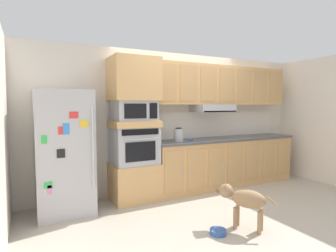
% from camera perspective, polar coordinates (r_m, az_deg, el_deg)
% --- Properties ---
extents(ground_plane, '(9.60, 9.60, 0.00)m').
position_cam_1_polar(ground_plane, '(4.56, 8.52, -15.61)').
color(ground_plane, '#B2A899').
extents(back_kitchen_wall, '(6.20, 0.12, 2.50)m').
position_cam_1_polar(back_kitchen_wall, '(5.23, 1.57, 1.04)').
color(back_kitchen_wall, beige).
rests_on(back_kitchen_wall, ground).
extents(side_panel_right, '(0.12, 7.10, 2.50)m').
position_cam_1_polar(side_panel_right, '(6.35, 29.64, 1.05)').
color(side_panel_right, silver).
rests_on(side_panel_right, ground).
extents(refrigerator, '(0.76, 0.73, 1.76)m').
position_cam_1_polar(refrigerator, '(4.23, -20.56, -5.06)').
color(refrigerator, '#ADADB2').
rests_on(refrigerator, ground).
extents(oven_base_cabinet, '(0.74, 0.62, 0.60)m').
position_cam_1_polar(oven_base_cabinet, '(4.67, -6.92, -11.24)').
color(oven_base_cabinet, tan).
rests_on(oven_base_cabinet, ground).
extents(built_in_oven, '(0.70, 0.62, 0.60)m').
position_cam_1_polar(built_in_oven, '(4.54, -6.98, -3.93)').
color(built_in_oven, '#A8AAAF').
rests_on(built_in_oven, oven_base_cabinet).
extents(appliance_mid_shelf, '(0.74, 0.62, 0.10)m').
position_cam_1_polar(appliance_mid_shelf, '(4.51, -7.03, 0.48)').
color(appliance_mid_shelf, tan).
rests_on(appliance_mid_shelf, built_in_oven).
extents(microwave, '(0.64, 0.54, 0.32)m').
position_cam_1_polar(microwave, '(4.49, -7.04, 3.15)').
color(microwave, '#A8AAAF').
rests_on(microwave, appliance_mid_shelf).
extents(appliance_upper_cabinet, '(0.74, 0.62, 0.68)m').
position_cam_1_polar(appliance_upper_cabinet, '(4.52, -7.11, 9.50)').
color(appliance_upper_cabinet, tan).
rests_on(appliance_upper_cabinet, microwave).
extents(lower_cabinet_run, '(2.97, 0.63, 0.88)m').
position_cam_1_polar(lower_cabinet_run, '(5.53, 11.56, -7.34)').
color(lower_cabinet_run, tan).
rests_on(lower_cabinet_run, ground).
extents(countertop_slab, '(3.01, 0.64, 0.04)m').
position_cam_1_polar(countertop_slab, '(5.46, 11.61, -2.60)').
color(countertop_slab, '#4C4C51').
rests_on(countertop_slab, lower_cabinet_run).
extents(backsplash_panel, '(3.01, 0.02, 0.50)m').
position_cam_1_polar(backsplash_panel, '(5.66, 9.83, 0.41)').
color(backsplash_panel, silver).
rests_on(backsplash_panel, countertop_slab).
extents(upper_cabinet_with_hood, '(2.97, 0.48, 0.88)m').
position_cam_1_polar(upper_cabinet_with_hood, '(5.52, 10.84, 7.91)').
color(upper_cabinet_with_hood, tan).
rests_on(upper_cabinet_with_hood, backsplash_panel).
extents(screwdriver, '(0.16, 0.16, 0.03)m').
position_cam_1_polar(screwdriver, '(5.00, 4.59, -2.77)').
color(screwdriver, blue).
rests_on(screwdriver, countertop_slab).
extents(electric_kettle, '(0.17, 0.17, 0.24)m').
position_cam_1_polar(electric_kettle, '(4.81, 2.16, -1.84)').
color(electric_kettle, '#A8AAAF').
rests_on(electric_kettle, countertop_slab).
extents(dog, '(0.48, 0.65, 0.56)m').
position_cam_1_polar(dog, '(3.70, 15.26, -14.25)').
color(dog, '#997551').
rests_on(dog, ground).
extents(dog_food_bowl, '(0.20, 0.20, 0.06)m').
position_cam_1_polar(dog_food_bowl, '(3.61, 10.24, -20.58)').
color(dog_food_bowl, '#3359A5').
rests_on(dog_food_bowl, ground).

